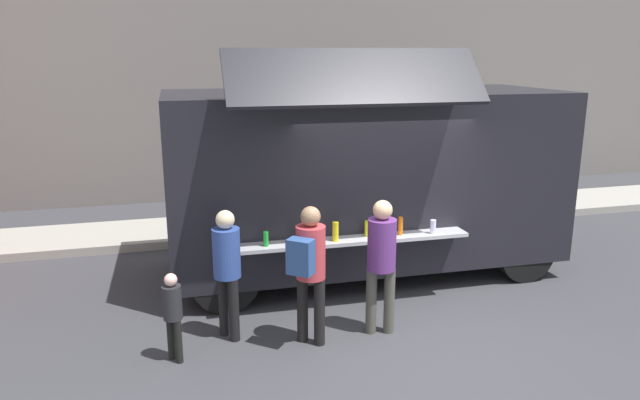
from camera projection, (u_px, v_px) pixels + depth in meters
name	position (u px, v px, depth m)	size (l,w,h in m)	color
ground_plane	(416.00, 337.00, 7.14)	(60.00, 60.00, 0.00)	#38383D
curb_strip	(111.00, 237.00, 10.78)	(28.00, 1.60, 0.15)	#9E998E
building_behind	(155.00, 41.00, 13.80)	(32.00, 2.40, 7.28)	slate
food_truck_main	(364.00, 175.00, 8.96)	(5.93, 3.03, 3.43)	black
trash_bin	(518.00, 190.00, 12.46)	(0.60, 0.60, 1.03)	#2B6236
customer_front_ordering	(381.00, 255.00, 7.02)	(0.35, 0.34, 1.69)	#4A4840
customer_mid_with_backpack	(309.00, 262.00, 6.72)	(0.51, 0.53, 1.69)	black
customer_rear_waiting	(227.00, 263.00, 6.90)	(0.33, 0.33, 1.61)	black
child_near_queue	(173.00, 309.00, 6.45)	(0.21, 0.21, 1.04)	black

